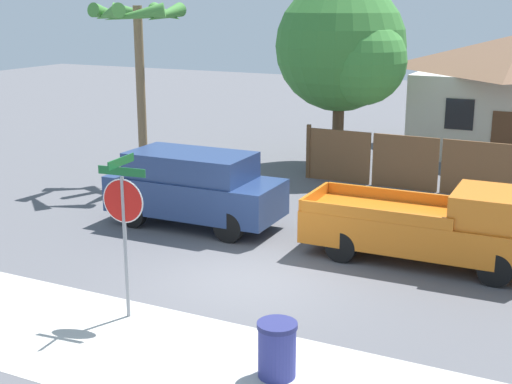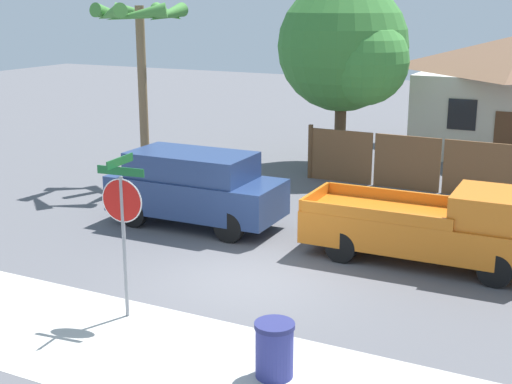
{
  "view_description": "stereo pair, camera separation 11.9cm",
  "coord_description": "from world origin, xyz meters",
  "px_view_note": "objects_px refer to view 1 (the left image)",
  "views": [
    {
      "loc": [
        6.38,
        -12.54,
        5.71
      ],
      "look_at": [
        -0.41,
        1.16,
        1.6
      ],
      "focal_mm": 50.0,
      "sensor_mm": 36.0,
      "label": 1
    },
    {
      "loc": [
        6.48,
        -12.49,
        5.71
      ],
      "look_at": [
        -0.41,
        1.16,
        1.6
      ],
      "focal_mm": 50.0,
      "sensor_mm": 36.0,
      "label": 2
    }
  ],
  "objects_px": {
    "oak_tree": "(345,49)",
    "orange_pickup": "(437,227)",
    "trash_bin": "(277,349)",
    "palm_tree": "(138,29)",
    "stop_sign": "(124,211)",
    "red_suv": "(194,187)"
  },
  "relations": [
    {
      "from": "orange_pickup",
      "to": "trash_bin",
      "type": "distance_m",
      "value": 6.25
    },
    {
      "from": "red_suv",
      "to": "stop_sign",
      "type": "height_order",
      "value": "stop_sign"
    },
    {
      "from": "palm_tree",
      "to": "stop_sign",
      "type": "height_order",
      "value": "palm_tree"
    },
    {
      "from": "red_suv",
      "to": "trash_bin",
      "type": "height_order",
      "value": "red_suv"
    },
    {
      "from": "oak_tree",
      "to": "red_suv",
      "type": "bearing_deg",
      "value": -98.52
    },
    {
      "from": "palm_tree",
      "to": "trash_bin",
      "type": "bearing_deg",
      "value": -45.86
    },
    {
      "from": "trash_bin",
      "to": "stop_sign",
      "type": "bearing_deg",
      "value": 167.36
    },
    {
      "from": "red_suv",
      "to": "orange_pickup",
      "type": "xyz_separation_m",
      "value": [
        6.29,
        0.01,
        -0.19
      ]
    },
    {
      "from": "palm_tree",
      "to": "red_suv",
      "type": "distance_m",
      "value": 6.23
    },
    {
      "from": "oak_tree",
      "to": "trash_bin",
      "type": "bearing_deg",
      "value": -74.2
    },
    {
      "from": "oak_tree",
      "to": "orange_pickup",
      "type": "height_order",
      "value": "oak_tree"
    },
    {
      "from": "oak_tree",
      "to": "trash_bin",
      "type": "xyz_separation_m",
      "value": [
        4.0,
        -14.14,
        -3.66
      ]
    },
    {
      "from": "palm_tree",
      "to": "red_suv",
      "type": "height_order",
      "value": "palm_tree"
    },
    {
      "from": "palm_tree",
      "to": "trash_bin",
      "type": "distance_m",
      "value": 13.64
    },
    {
      "from": "orange_pickup",
      "to": "trash_bin",
      "type": "height_order",
      "value": "orange_pickup"
    },
    {
      "from": "red_suv",
      "to": "stop_sign",
      "type": "relative_size",
      "value": 1.5
    },
    {
      "from": "oak_tree",
      "to": "palm_tree",
      "type": "height_order",
      "value": "oak_tree"
    },
    {
      "from": "palm_tree",
      "to": "orange_pickup",
      "type": "distance_m",
      "value": 11.29
    },
    {
      "from": "red_suv",
      "to": "trash_bin",
      "type": "xyz_separation_m",
      "value": [
        5.2,
        -6.14,
        -0.59
      ]
    },
    {
      "from": "oak_tree",
      "to": "stop_sign",
      "type": "xyz_separation_m",
      "value": [
        0.6,
        -13.37,
        -2.06
      ]
    },
    {
      "from": "oak_tree",
      "to": "red_suv",
      "type": "distance_m",
      "value": 8.65
    },
    {
      "from": "palm_tree",
      "to": "stop_sign",
      "type": "xyz_separation_m",
      "value": [
        5.58,
        -8.5,
        -2.81
      ]
    }
  ]
}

